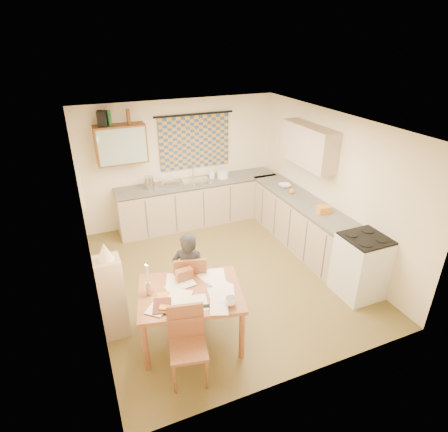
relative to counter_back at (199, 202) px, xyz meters
name	(u,v)px	position (x,y,z in m)	size (l,w,h in m)	color
floor	(224,274)	(-0.25, -1.95, -0.46)	(4.00, 4.50, 0.02)	brown
ceiling	(224,123)	(-0.25, -1.95, 2.06)	(4.00, 4.50, 0.02)	white
wall_back	(181,163)	(-0.25, 0.31, 0.80)	(4.00, 0.02, 2.50)	#F9EAC4
wall_front	(309,291)	(-0.25, -4.21, 0.80)	(4.00, 0.02, 2.50)	#F9EAC4
wall_left	(85,230)	(-2.26, -1.95, 0.80)	(0.02, 4.50, 2.50)	#F9EAC4
wall_right	(332,187)	(1.76, -1.95, 0.80)	(0.02, 4.50, 2.50)	#F9EAC4
window_blind	(195,142)	(0.05, 0.27, 1.20)	(1.45, 0.03, 1.05)	navy
curtain_rod	(194,114)	(0.05, 0.25, 1.75)	(0.04, 0.04, 1.60)	black
wall_cabinet	(121,144)	(-1.40, 0.13, 1.35)	(0.90, 0.34, 0.70)	brown
wall_cabinet_glass	(123,147)	(-1.40, -0.04, 1.35)	(0.84, 0.02, 0.64)	#99B2A5
upper_cabinet_right	(308,145)	(1.58, -1.40, 1.40)	(0.34, 1.30, 0.70)	tan
framed_print	(81,188)	(-2.22, -1.55, 1.25)	(0.04, 0.50, 0.40)	beige
print_canvas	(83,188)	(-2.20, -1.55, 1.25)	(0.01, 0.42, 0.32)	silver
counter_back	(199,202)	(0.00, 0.00, 0.00)	(3.30, 0.62, 0.92)	tan
counter_right	(303,224)	(1.45, -1.68, 0.00)	(0.62, 2.95, 0.92)	tan
stove	(361,266)	(1.45, -3.20, 0.04)	(0.64, 0.64, 0.98)	white
sink	(196,183)	(-0.04, 0.00, 0.43)	(0.55, 0.45, 0.10)	silver
tap	(193,172)	(-0.04, 0.18, 0.61)	(0.03, 0.03, 0.28)	silver
dish_rack	(171,184)	(-0.57, 0.00, 0.50)	(0.35, 0.30, 0.06)	silver
kettle	(149,183)	(-0.99, 0.00, 0.59)	(0.18, 0.18, 0.24)	silver
mixing_bowl	(223,174)	(0.54, 0.00, 0.55)	(0.24, 0.24, 0.16)	white
soap_bottle	(212,174)	(0.31, 0.05, 0.57)	(0.10, 0.11, 0.21)	white
bowl	(285,186)	(1.45, -0.94, 0.50)	(0.29, 0.29, 0.06)	white
orange_bag	(324,210)	(1.45, -2.19, 0.53)	(0.22, 0.16, 0.12)	orange
fruit_orange	(292,191)	(1.40, -1.29, 0.52)	(0.10, 0.10, 0.10)	orange
speaker	(102,119)	(-1.67, 0.13, 1.83)	(0.16, 0.20, 0.26)	black
bottle_green	(109,118)	(-1.55, 0.13, 1.83)	(0.07, 0.07, 0.26)	#195926
bottle_brown	(128,117)	(-1.22, 0.13, 1.83)	(0.07, 0.07, 0.26)	brown
dining_table	(191,315)	(-1.20, -3.13, -0.07)	(1.45, 1.22, 0.75)	brown
chair_far	(191,293)	(-1.03, -2.59, -0.15)	(0.53, 0.53, 0.96)	brown
chair_near	(189,358)	(-1.43, -3.70, -0.17)	(0.49, 0.49, 0.92)	brown
person	(189,274)	(-1.05, -2.62, 0.19)	(0.56, 0.50, 1.28)	black
shelf_stand	(112,298)	(-2.09, -2.64, 0.13)	(0.32, 0.30, 1.16)	tan
lampshade	(105,252)	(-2.09, -2.64, 0.82)	(0.20, 0.20, 0.22)	beige
letter_rack	(184,275)	(-1.19, -2.87, 0.38)	(0.22, 0.10, 0.16)	brown
mug	(231,301)	(-0.84, -3.55, 0.35)	(0.18, 0.18, 0.11)	white
magazine	(153,307)	(-1.69, -3.24, 0.31)	(0.28, 0.33, 0.03)	maroon
book	(157,299)	(-1.61, -3.12, 0.31)	(0.19, 0.24, 0.02)	orange
orange_box	(165,308)	(-1.57, -3.33, 0.32)	(0.12, 0.08, 0.04)	orange
eyeglasses	(204,306)	(-1.13, -3.46, 0.31)	(0.13, 0.04, 0.02)	black
candle_holder	(149,288)	(-1.68, -2.98, 0.39)	(0.06, 0.06, 0.18)	silver
candle	(148,273)	(-1.66, -2.95, 0.59)	(0.02, 0.02, 0.22)	white
candle_flame	(146,265)	(-1.68, -2.95, 0.71)	(0.02, 0.02, 0.02)	#FFCC66
papers	(199,291)	(-1.10, -3.17, 0.31)	(1.18, 1.07, 0.02)	white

